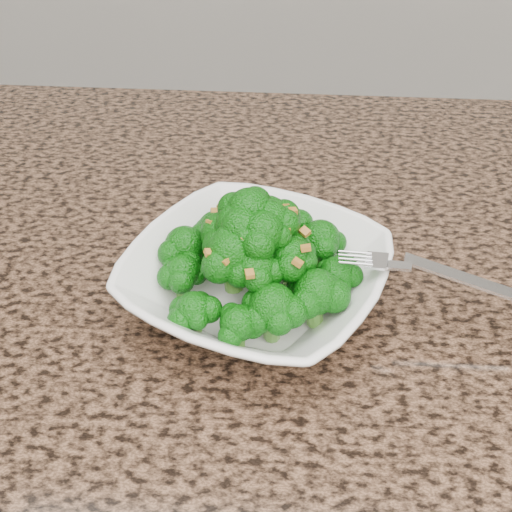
# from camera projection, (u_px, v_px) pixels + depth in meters

# --- Properties ---
(granite_counter) EXTENTS (1.64, 1.04, 0.03)m
(granite_counter) POSITION_uv_depth(u_px,v_px,m) (207.00, 406.00, 0.47)
(granite_counter) COLOR brown
(granite_counter) RESTS_ON cabinet
(bowl) EXTENTS (0.27, 0.27, 0.05)m
(bowl) POSITION_uv_depth(u_px,v_px,m) (256.00, 280.00, 0.52)
(bowl) COLOR white
(bowl) RESTS_ON granite_counter
(broccoli_pile) EXTENTS (0.18, 0.18, 0.07)m
(broccoli_pile) POSITION_uv_depth(u_px,v_px,m) (256.00, 222.00, 0.49)
(broccoli_pile) COLOR #0D630B
(broccoli_pile) RESTS_ON bowl
(garlic_topping) EXTENTS (0.11, 0.11, 0.01)m
(garlic_topping) POSITION_uv_depth(u_px,v_px,m) (256.00, 182.00, 0.47)
(garlic_topping) COLOR #B57C2C
(garlic_topping) RESTS_ON broccoli_pile
(fork) EXTENTS (0.17, 0.06, 0.01)m
(fork) POSITION_uv_depth(u_px,v_px,m) (403.00, 266.00, 0.49)
(fork) COLOR silver
(fork) RESTS_ON bowl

